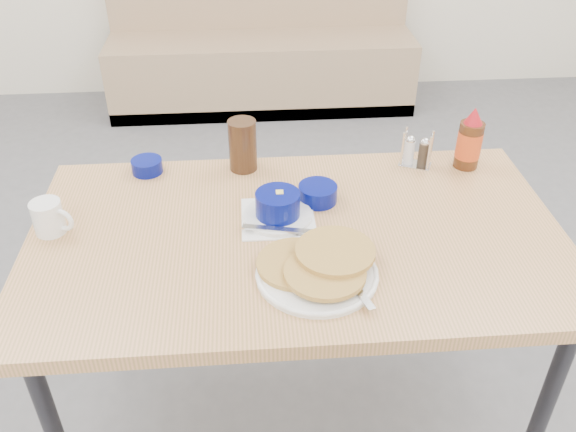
{
  "coord_description": "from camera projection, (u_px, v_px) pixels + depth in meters",
  "views": [
    {
      "loc": [
        -0.12,
        -1.02,
        1.71
      ],
      "look_at": [
        -0.02,
        0.24,
        0.82
      ],
      "focal_mm": 38.0,
      "sensor_mm": 36.0,
      "label": 1
    }
  ],
  "objects": [
    {
      "name": "dining_table",
      "position": [
        297.0,
        251.0,
        1.63
      ],
      "size": [
        1.4,
        0.8,
        0.76
      ],
      "color": "tan",
      "rests_on": "ground"
    },
    {
      "name": "creamer_bowl",
      "position": [
        147.0,
        166.0,
        1.83
      ],
      "size": [
        0.09,
        0.09,
        0.04
      ],
      "rotation": [
        0.0,
        0.0,
        -0.09
      ],
      "color": "#040D66",
      "rests_on": "dining_table"
    },
    {
      "name": "pancake_plate",
      "position": [
        318.0,
        268.0,
        1.44
      ],
      "size": [
        0.29,
        0.29,
        0.05
      ],
      "rotation": [
        0.0,
        0.0,
        -0.02
      ],
      "color": "white",
      "rests_on": "dining_table"
    },
    {
      "name": "butter_bowl",
      "position": [
        318.0,
        194.0,
        1.7
      ],
      "size": [
        0.11,
        0.11,
        0.05
      ],
      "rotation": [
        0.0,
        0.0,
        -0.25
      ],
      "color": "#040D66",
      "rests_on": "dining_table"
    },
    {
      "name": "amber_tumbler",
      "position": [
        243.0,
        145.0,
        1.81
      ],
      "size": [
        0.1,
        0.1,
        0.16
      ],
      "primitive_type": "cylinder",
      "rotation": [
        0.0,
        0.0,
        -0.26
      ],
      "color": "#372111",
      "rests_on": "dining_table"
    },
    {
      "name": "syrup_bottle",
      "position": [
        469.0,
        142.0,
        1.82
      ],
      "size": [
        0.07,
        0.07,
        0.19
      ],
      "rotation": [
        0.0,
        0.0,
        0.3
      ],
      "color": "#47230F",
      "rests_on": "dining_table"
    },
    {
      "name": "coffee_mug",
      "position": [
        49.0,
        217.0,
        1.57
      ],
      "size": [
        0.11,
        0.08,
        0.09
      ],
      "rotation": [
        0.0,
        0.0,
        -0.39
      ],
      "color": "white",
      "rests_on": "dining_table"
    },
    {
      "name": "booth_bench",
      "position": [
        261.0,
        49.0,
        3.9
      ],
      "size": [
        1.9,
        0.56,
        1.22
      ],
      "color": "tan",
      "rests_on": "ground"
    },
    {
      "name": "grits_setting",
      "position": [
        278.0,
        208.0,
        1.62
      ],
      "size": [
        0.22,
        0.21,
        0.08
      ],
      "rotation": [
        0.0,
        0.0,
        -0.01
      ],
      "color": "white",
      "rests_on": "dining_table"
    },
    {
      "name": "condiment_caddy",
      "position": [
        416.0,
        154.0,
        1.85
      ],
      "size": [
        0.11,
        0.09,
        0.11
      ],
      "rotation": [
        0.0,
        0.0,
        -0.42
      ],
      "color": "silver",
      "rests_on": "dining_table"
    }
  ]
}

